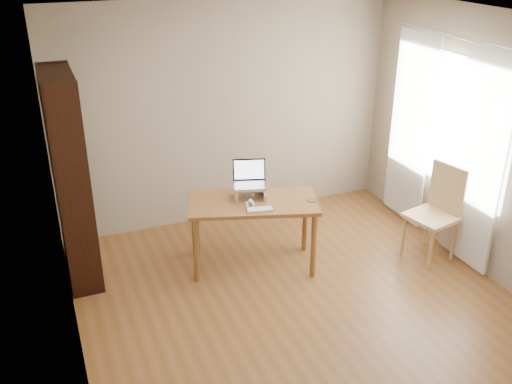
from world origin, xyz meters
The scene contains 10 objects.
room centered at (0.03, 0.01, 1.30)m, with size 4.04×4.54×2.64m.
bookshelf centered at (-1.83, 1.55, 1.05)m, with size 0.30×0.90×2.10m.
curtains centered at (1.92, 0.80, 1.17)m, with size 0.03×1.90×2.25m.
desk centered at (-0.15, 1.04, 0.64)m, with size 1.43×1.01×0.75m.
laptop_stand centered at (-0.15, 1.12, 0.83)m, with size 0.32×0.25×0.13m.
laptop centered at (-0.15, 1.17, 0.94)m, with size 0.39×0.37×0.24m.
keyboard centered at (-0.17, 0.82, 0.76)m, with size 0.28×0.16×0.02m.
coaster centered at (0.41, 0.82, 0.75)m, with size 0.11×0.11×0.01m, color brown.
cat centered at (-0.17, 1.15, 0.81)m, with size 0.23×0.47×0.13m.
chair centered at (1.73, 0.48, 0.56)m, with size 0.55×0.55×1.03m.
Camera 1 is at (-2.06, -3.78, 3.25)m, focal length 40.00 mm.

